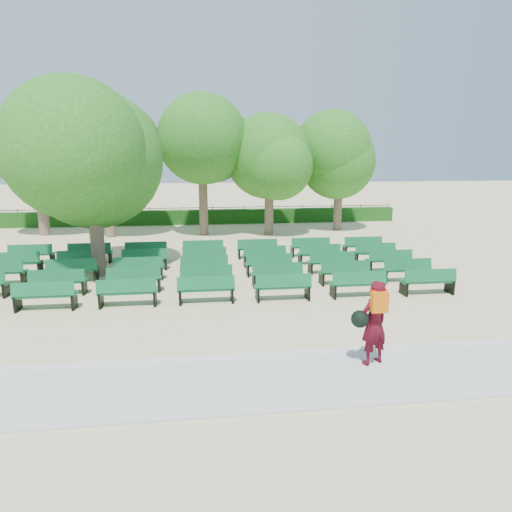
# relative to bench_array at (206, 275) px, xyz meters

# --- Properties ---
(ground) EXTENTS (120.00, 120.00, 0.00)m
(ground) POSITION_rel_bench_array_xyz_m (-0.20, -0.65, -0.09)
(ground) COLOR #D3BC8B
(paving) EXTENTS (30.00, 2.20, 0.06)m
(paving) POSITION_rel_bench_array_xyz_m (-0.20, -8.05, -0.06)
(paving) COLOR beige
(paving) RESTS_ON ground
(curb) EXTENTS (30.00, 0.12, 0.10)m
(curb) POSITION_rel_bench_array_xyz_m (-0.20, -6.90, -0.04)
(curb) COLOR silver
(curb) RESTS_ON ground
(hedge) EXTENTS (26.00, 0.70, 0.90)m
(hedge) POSITION_rel_bench_array_xyz_m (-0.20, 13.35, 0.36)
(hedge) COLOR #184A13
(hedge) RESTS_ON ground
(fence) EXTENTS (26.00, 0.10, 1.02)m
(fence) POSITION_rel_bench_array_xyz_m (-0.20, 13.75, -0.09)
(fence) COLOR black
(fence) RESTS_ON ground
(tree_line) EXTENTS (21.80, 6.80, 7.04)m
(tree_line) POSITION_rel_bench_array_xyz_m (-0.20, 9.35, -0.09)
(tree_line) COLOR #2C731E
(tree_line) RESTS_ON ground
(bench_array) EXTENTS (1.71, 0.60, 1.06)m
(bench_array) POSITION_rel_bench_array_xyz_m (0.00, 0.00, 0.00)
(bench_array) COLOR #105C2F
(bench_array) RESTS_ON ground
(tree_among) EXTENTS (5.10, 5.10, 6.92)m
(tree_among) POSITION_rel_bench_array_xyz_m (-3.84, 0.80, 4.51)
(tree_among) COLOR brown
(tree_among) RESTS_ON ground
(person) EXTENTS (0.89, 0.64, 1.78)m
(person) POSITION_rel_bench_array_xyz_m (3.25, -7.61, 0.89)
(person) COLOR #440914
(person) RESTS_ON ground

